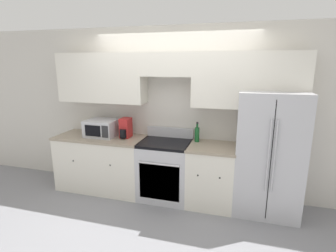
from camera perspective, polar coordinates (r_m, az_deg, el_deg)
name	(u,v)px	position (r m, az deg, el deg)	size (l,w,h in m)	color
ground_plane	(162,207)	(4.02, -1.28, -17.19)	(12.00, 12.00, 0.00)	gray
wall_back	(173,99)	(4.05, 1.10, 5.95)	(8.00, 0.39, 2.60)	beige
lower_cabinets_left	(102,163)	(4.50, -14.17, -7.73)	(1.45, 0.64, 0.90)	silver
lower_cabinets_right	(211,175)	(3.96, 9.37, -10.50)	(0.68, 0.64, 0.90)	silver
oven_range	(165,170)	(4.09, -0.62, -9.46)	(0.75, 0.65, 1.06)	#B7B7BC
refrigerator	(268,153)	(3.87, 20.98, -5.46)	(0.86, 0.77, 1.70)	#B7B7BC
microwave	(102,128)	(4.36, -14.16, -0.40)	(0.48, 0.42, 0.26)	#B7B7BC
bottle	(197,134)	(3.94, 6.33, -1.74)	(0.07, 0.07, 0.30)	#195928
paper_towel_holder	(125,129)	(4.19, -9.25, -0.55)	(0.15, 0.26, 0.31)	#B22323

